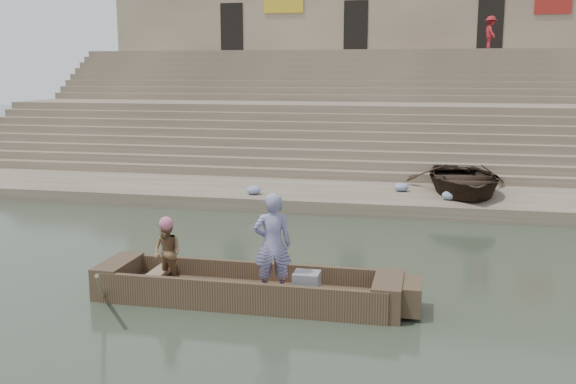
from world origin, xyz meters
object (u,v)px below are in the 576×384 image
(main_rowboat, at_px, (247,295))
(beached_rowboat, at_px, (463,179))
(standing_man, at_px, (273,244))
(television, at_px, (306,283))
(rowing_man, at_px, (167,253))
(pedestrian, at_px, (491,33))

(main_rowboat, height_order, beached_rowboat, beached_rowboat)
(standing_man, relative_size, television, 4.02)
(main_rowboat, height_order, standing_man, standing_man)
(beached_rowboat, bearing_deg, rowing_man, -127.41)
(standing_man, distance_m, beached_rowboat, 10.52)
(main_rowboat, xyz_separation_m, standing_man, (0.52, -0.17, 1.04))
(standing_man, bearing_deg, television, 178.61)
(main_rowboat, height_order, rowing_man, rowing_man)
(television, bearing_deg, standing_man, -163.11)
(standing_man, distance_m, rowing_man, 2.08)
(rowing_man, distance_m, pedestrian, 24.71)
(standing_man, xyz_separation_m, pedestrian, (5.29, 23.17, 4.84))
(television, xyz_separation_m, pedestrian, (4.72, 23.00, 5.57))
(beached_rowboat, height_order, pedestrian, pedestrian)
(main_rowboat, relative_size, television, 10.87)
(main_rowboat, distance_m, beached_rowboat, 10.58)
(standing_man, distance_m, television, 0.94)
(television, bearing_deg, beached_rowboat, 72.27)
(standing_man, bearing_deg, beached_rowboat, -128.70)
(rowing_man, bearing_deg, beached_rowboat, 81.78)
(pedestrian, bearing_deg, television, 155.46)
(rowing_man, bearing_deg, television, 22.97)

